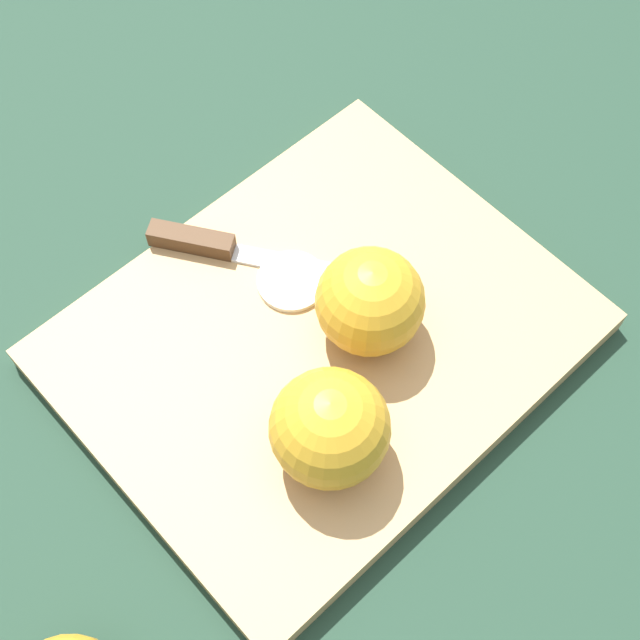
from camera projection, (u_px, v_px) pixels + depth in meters
name	position (u px, v px, depth m)	size (l,w,h in m)	color
ground_plane	(320.00, 346.00, 0.70)	(4.00, 4.00, 0.00)	#1E3828
cutting_board	(320.00, 340.00, 0.69)	(0.39, 0.33, 0.02)	tan
apple_half_left	(330.00, 428.00, 0.60)	(0.08, 0.08, 0.08)	gold
apple_half_right	(370.00, 302.00, 0.65)	(0.08, 0.08, 0.08)	gold
knife	(210.00, 244.00, 0.71)	(0.11, 0.14, 0.02)	silver
apple_slice	(292.00, 281.00, 0.70)	(0.05, 0.05, 0.00)	#EFE5C6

